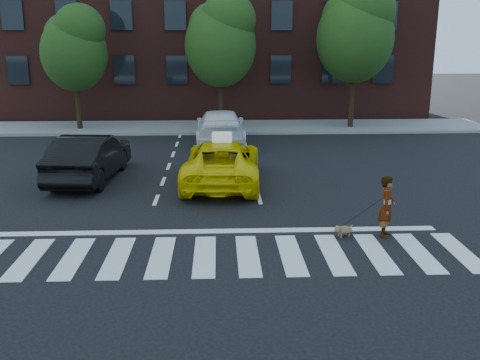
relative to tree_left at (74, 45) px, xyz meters
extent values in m
plane|color=black|center=(6.97, -17.00, -4.44)|extent=(120.00, 120.00, 0.00)
cube|color=silver|center=(6.97, -17.00, -4.43)|extent=(13.00, 2.40, 0.01)
cube|color=silver|center=(6.97, -15.40, -4.43)|extent=(12.00, 0.30, 0.01)
cube|color=slate|center=(6.97, 0.50, -4.37)|extent=(30.00, 4.00, 0.15)
cube|color=#4A1F1A|center=(6.97, 8.00, 1.56)|extent=(26.00, 10.00, 12.00)
cylinder|color=black|center=(-0.03, 0.00, -2.82)|extent=(0.28, 0.28, 3.25)
ellipsoid|color=#19380F|center=(-0.03, 0.00, -0.41)|extent=(3.38, 3.38, 3.89)
sphere|color=#19380F|center=(0.37, -0.20, 0.76)|extent=(2.60, 2.60, 2.60)
sphere|color=#19380F|center=(-0.38, 0.25, 0.43)|extent=(2.34, 2.34, 2.34)
cylinder|color=black|center=(7.47, 0.00, -2.67)|extent=(0.28, 0.28, 3.55)
ellipsoid|color=#19380F|center=(7.47, 0.00, -0.04)|extent=(3.69, 3.69, 4.25)
sphere|color=#19380F|center=(7.87, -0.20, 1.24)|extent=(2.84, 2.84, 2.84)
sphere|color=#19380F|center=(7.12, 0.25, 0.88)|extent=(2.56, 2.56, 2.56)
cylinder|color=black|center=(14.47, 0.00, -2.52)|extent=(0.28, 0.28, 3.85)
ellipsoid|color=#19380F|center=(14.47, 0.00, 0.33)|extent=(4.00, 4.00, 4.60)
sphere|color=#19380F|center=(14.87, -0.20, 1.72)|extent=(3.08, 3.08, 3.08)
sphere|color=#19380F|center=(14.12, 0.25, 1.33)|extent=(2.77, 2.77, 2.77)
imported|color=yellow|center=(7.43, -10.71, -3.70)|extent=(2.79, 5.50, 1.49)
imported|color=black|center=(2.80, -10.04, -3.63)|extent=(2.12, 5.06, 1.63)
imported|color=white|center=(7.41, -3.70, -3.65)|extent=(2.27, 5.45, 1.58)
imported|color=#999999|center=(11.50, -15.90, -3.66)|extent=(0.57, 0.67, 1.56)
ellipsoid|color=#94794B|center=(10.46, -15.90, -4.26)|extent=(0.45, 0.35, 0.22)
sphere|color=#94794B|center=(10.28, -15.97, -4.21)|extent=(0.22, 0.22, 0.17)
sphere|color=#94794B|center=(10.22, -16.00, -4.24)|extent=(0.10, 0.10, 0.08)
cylinder|color=#94794B|center=(10.64, -15.82, -4.21)|extent=(0.12, 0.08, 0.10)
sphere|color=#94794B|center=(10.26, -15.92, -4.16)|extent=(0.08, 0.08, 0.06)
sphere|color=#94794B|center=(10.30, -16.02, -4.16)|extent=(0.08, 0.08, 0.06)
cylinder|color=#94794B|center=(10.37, -15.99, -4.39)|extent=(0.06, 0.06, 0.11)
cylinder|color=#94794B|center=(10.34, -15.90, -4.39)|extent=(0.06, 0.06, 0.11)
cylinder|color=#94794B|center=(10.59, -15.89, -4.39)|extent=(0.06, 0.06, 0.11)
cylinder|color=#94794B|center=(10.55, -15.81, -4.39)|extent=(0.06, 0.06, 0.11)
cube|color=white|center=(7.43, -10.91, -2.79)|extent=(0.67, 0.32, 0.32)
camera|label=1|loc=(7.31, -28.45, 0.48)|focal=40.00mm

